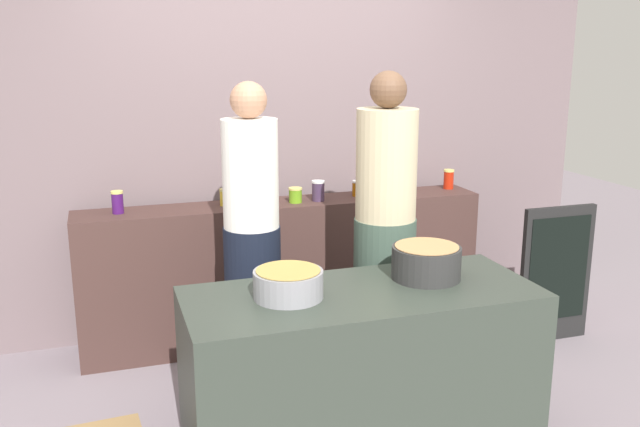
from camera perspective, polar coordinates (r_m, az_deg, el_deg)
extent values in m
plane|color=gray|center=(3.89, 1.67, -16.40)|extent=(12.00, 12.00, 0.00)
cube|color=#705E61|center=(4.78, -4.14, 8.26)|extent=(4.80, 0.12, 3.00)
cube|color=#432C28|center=(4.66, -2.87, -4.76)|extent=(2.70, 0.36, 0.95)
cube|color=#333C33|center=(3.45, 3.43, -12.87)|extent=(1.70, 0.70, 0.82)
cylinder|color=#40155A|center=(4.38, -16.48, 0.82)|extent=(0.07, 0.07, 0.13)
cylinder|color=#D6C666|center=(4.36, -16.55, 1.71)|extent=(0.07, 0.07, 0.01)
cylinder|color=gold|center=(4.45, -7.92, 1.27)|extent=(0.06, 0.06, 0.10)
cylinder|color=#D6C666|center=(4.44, -7.94, 1.95)|extent=(0.07, 0.07, 0.01)
cylinder|color=#AC220F|center=(4.43, -5.06, 1.22)|extent=(0.08, 0.08, 0.09)
cylinder|color=black|center=(4.42, -5.07, 1.84)|extent=(0.08, 0.08, 0.01)
cylinder|color=#649B1E|center=(4.50, -2.06, 1.46)|extent=(0.09, 0.09, 0.09)
cylinder|color=#D6C666|center=(4.49, -2.07, 2.08)|extent=(0.09, 0.09, 0.01)
cylinder|color=#402D48|center=(4.54, -0.15, 1.82)|extent=(0.08, 0.08, 0.12)
cylinder|color=silver|center=(4.53, -0.15, 2.66)|extent=(0.09, 0.09, 0.01)
cylinder|color=#984F0A|center=(4.70, 3.10, 2.03)|extent=(0.07, 0.07, 0.09)
cylinder|color=silver|center=(4.69, 3.11, 2.67)|extent=(0.07, 0.07, 0.01)
cylinder|color=#A6210B|center=(4.75, 6.19, 2.13)|extent=(0.07, 0.07, 0.10)
cylinder|color=silver|center=(4.74, 6.20, 2.81)|extent=(0.07, 0.07, 0.02)
cylinder|color=#B3200D|center=(5.02, 10.65, 2.75)|extent=(0.07, 0.07, 0.12)
cylinder|color=#D6C666|center=(5.00, 10.68, 3.53)|extent=(0.07, 0.07, 0.01)
cylinder|color=gray|center=(3.19, -2.66, -5.90)|extent=(0.33, 0.33, 0.13)
cylinder|color=#AD9048|center=(3.16, -2.67, -4.73)|extent=(0.30, 0.30, 0.00)
cylinder|color=#2D2D2D|center=(3.48, 8.83, -4.05)|extent=(0.35, 0.35, 0.16)
cylinder|color=tan|center=(3.45, 8.88, -2.70)|extent=(0.32, 0.32, 0.00)
cylinder|color=black|center=(3.98, -5.54, -7.92)|extent=(0.32, 0.32, 0.98)
cylinder|color=white|center=(3.76, -5.82, 3.30)|extent=(0.31, 0.31, 0.60)
sphere|color=tan|center=(3.71, -5.97, 9.37)|extent=(0.20, 0.20, 0.20)
cylinder|color=#3E5346|center=(4.04, 5.29, -7.37)|extent=(0.35, 0.35, 1.01)
cylinder|color=#C8B790|center=(3.82, 5.55, 4.06)|extent=(0.34, 0.34, 0.62)
sphere|color=brown|center=(3.77, 5.70, 10.22)|extent=(0.20, 0.20, 0.20)
cube|color=black|center=(4.87, 19.01, -4.81)|extent=(0.53, 0.04, 0.93)
cube|color=black|center=(4.84, 19.20, -4.36)|extent=(0.45, 0.01, 0.71)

